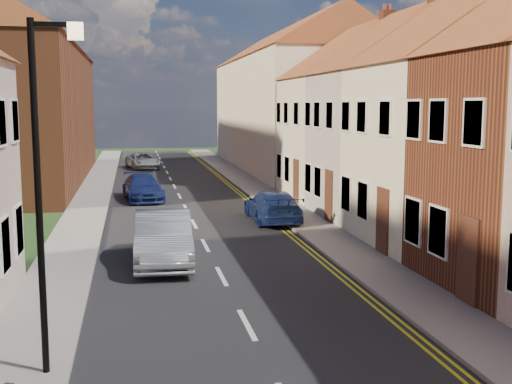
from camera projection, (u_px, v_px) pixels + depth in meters
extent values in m
cube|color=black|center=(205.00, 246.00, 21.62)|extent=(7.00, 90.00, 0.02)
cube|color=gray|center=(70.00, 250.00, 20.79)|extent=(1.80, 90.00, 0.12)
cube|color=gray|center=(330.00, 239.00, 22.44)|extent=(1.80, 90.00, 0.12)
cube|color=beige|center=(479.00, 156.00, 21.89)|extent=(8.00, 5.80, 6.00)
cube|color=silver|center=(412.00, 146.00, 27.14)|extent=(8.00, 5.00, 6.00)
cube|color=brown|center=(437.00, 13.00, 24.59)|extent=(0.60, 0.60, 1.60)
cube|color=beige|center=(366.00, 139.00, 32.40)|extent=(8.00, 5.80, 6.00)
cube|color=brown|center=(387.00, 29.00, 29.46)|extent=(0.60, 0.60, 1.60)
cube|color=beige|center=(292.00, 115.00, 47.15)|extent=(8.00, 24.00, 8.00)
cube|color=brown|center=(15.00, 117.00, 38.80)|extent=(8.00, 24.00, 8.00)
cylinder|color=black|center=(39.00, 201.00, 10.74)|extent=(0.12, 0.12, 6.00)
cube|color=black|center=(53.00, 24.00, 10.41)|extent=(0.70, 0.08, 0.08)
cube|color=#FFD899|center=(75.00, 31.00, 10.49)|extent=(0.25, 0.15, 0.28)
imported|color=#9B9FA2|center=(163.00, 238.00, 19.14)|extent=(1.79, 4.74, 1.54)
imported|color=navy|center=(143.00, 188.00, 31.91)|extent=(2.20, 4.50, 1.26)
imported|color=#A1A3A9|center=(143.00, 161.00, 47.53)|extent=(2.75, 4.57, 1.19)
imported|color=navy|center=(273.00, 206.00, 26.03)|extent=(1.82, 4.43, 1.28)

